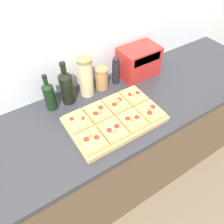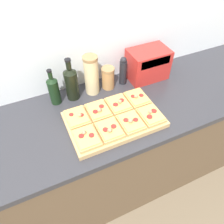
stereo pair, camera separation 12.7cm
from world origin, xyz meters
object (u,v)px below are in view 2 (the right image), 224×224
at_px(pepper_mill, 123,71).
at_px(toaster_oven, 148,64).
at_px(wine_bottle, 71,83).
at_px(grain_jar_short, 108,78).
at_px(grain_jar_tall, 91,75).
at_px(cutting_board, 114,120).
at_px(olive_oil_bottle, 54,90).

xyz_separation_m(pepper_mill, toaster_oven, (0.19, -0.01, 0.01)).
bearing_deg(wine_bottle, grain_jar_short, 0.00).
distance_m(pepper_mill, toaster_oven, 0.19).
distance_m(grain_jar_tall, grain_jar_short, 0.13).
bearing_deg(grain_jar_tall, cutting_board, -86.91).
bearing_deg(wine_bottle, cutting_board, -63.79).
bearing_deg(pepper_mill, grain_jar_short, 180.00).
bearing_deg(olive_oil_bottle, cutting_board, -49.12).
height_order(grain_jar_tall, grain_jar_short, grain_jar_tall).
bearing_deg(olive_oil_bottle, grain_jar_tall, -0.00).
relative_size(grain_jar_tall, grain_jar_short, 1.74).
height_order(cutting_board, olive_oil_bottle, olive_oil_bottle).
bearing_deg(grain_jar_tall, grain_jar_short, 0.00).
height_order(cutting_board, pepper_mill, pepper_mill).
xyz_separation_m(grain_jar_short, toaster_oven, (0.30, -0.01, 0.03)).
xyz_separation_m(wine_bottle, grain_jar_tall, (0.13, -0.00, 0.02)).
distance_m(grain_jar_tall, toaster_oven, 0.41).
relative_size(grain_jar_short, toaster_oven, 0.52).
relative_size(cutting_board, olive_oil_bottle, 2.21).
bearing_deg(wine_bottle, olive_oil_bottle, 180.00).
distance_m(grain_jar_short, toaster_oven, 0.30).
height_order(wine_bottle, pepper_mill, wine_bottle).
height_order(wine_bottle, grain_jar_tall, wine_bottle).
xyz_separation_m(olive_oil_bottle, grain_jar_tall, (0.25, -0.00, 0.03)).
distance_m(wine_bottle, pepper_mill, 0.36).
height_order(cutting_board, wine_bottle, wine_bottle).
height_order(cutting_board, toaster_oven, toaster_oven).
distance_m(cutting_board, toaster_oven, 0.51).
relative_size(cutting_board, wine_bottle, 1.90).
bearing_deg(grain_jar_tall, wine_bottle, 180.00).
bearing_deg(wine_bottle, grain_jar_tall, -0.00).
height_order(cutting_board, grain_jar_tall, grain_jar_tall).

